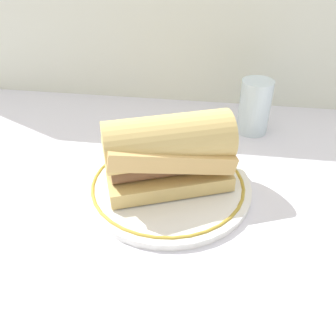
% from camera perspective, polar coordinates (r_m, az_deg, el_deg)
% --- Properties ---
extents(ground_plane, '(1.50, 1.50, 0.00)m').
position_cam_1_polar(ground_plane, '(0.64, -0.62, -2.92)').
color(ground_plane, silver).
extents(plate, '(0.29, 0.29, 0.01)m').
position_cam_1_polar(plate, '(0.63, 0.00, -2.74)').
color(plate, white).
rests_on(plate, ground_plane).
extents(sausage_sandwich, '(0.23, 0.17, 0.13)m').
position_cam_1_polar(sausage_sandwich, '(0.59, 0.00, 2.64)').
color(sausage_sandwich, tan).
rests_on(sausage_sandwich, plate).
extents(drinking_glass, '(0.07, 0.07, 0.12)m').
position_cam_1_polar(drinking_glass, '(0.81, 13.55, 8.94)').
color(drinking_glass, silver).
rests_on(drinking_glass, ground_plane).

